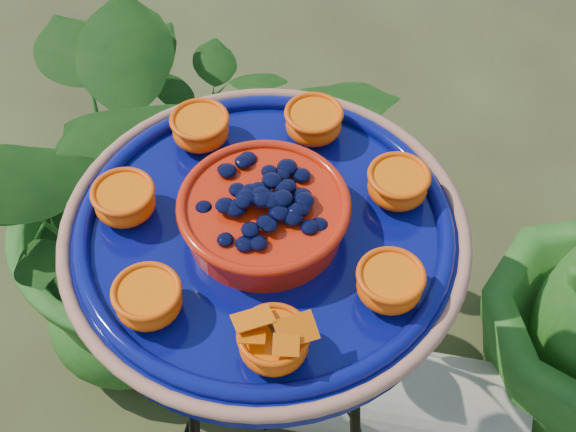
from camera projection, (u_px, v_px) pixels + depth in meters
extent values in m
torus|color=black|center=(266.00, 256.00, 1.00)|extent=(0.35, 0.35, 0.02)
cylinder|color=black|center=(262.00, 338.00, 1.45)|extent=(0.05, 0.09, 0.92)
cylinder|color=#070C5B|center=(265.00, 239.00, 0.98)|extent=(0.62, 0.62, 0.04)
torus|color=#B0664F|center=(265.00, 230.00, 0.96)|extent=(0.49, 0.49, 0.02)
torus|color=#070C5B|center=(265.00, 228.00, 0.96)|extent=(0.45, 0.45, 0.02)
cylinder|color=#BD1C07|center=(264.00, 217.00, 0.94)|extent=(0.24, 0.24, 0.05)
torus|color=#BD1C07|center=(264.00, 204.00, 0.92)|extent=(0.20, 0.20, 0.01)
ellipsoid|color=black|center=(264.00, 201.00, 0.92)|extent=(0.16, 0.16, 0.03)
ellipsoid|color=#EE5402|center=(397.00, 187.00, 0.98)|extent=(0.07, 0.07, 0.04)
cylinder|color=orange|center=(399.00, 177.00, 0.96)|extent=(0.07, 0.07, 0.01)
ellipsoid|color=#EE5402|center=(314.00, 125.00, 1.04)|extent=(0.07, 0.07, 0.04)
cylinder|color=orange|center=(314.00, 115.00, 1.03)|extent=(0.07, 0.07, 0.01)
ellipsoid|color=#EE5402|center=(201.00, 131.00, 1.04)|extent=(0.07, 0.07, 0.04)
cylinder|color=orange|center=(200.00, 121.00, 1.02)|extent=(0.07, 0.07, 0.01)
ellipsoid|color=#EE5402|center=(125.00, 203.00, 0.96)|extent=(0.07, 0.07, 0.04)
cylinder|color=orange|center=(123.00, 193.00, 0.95)|extent=(0.07, 0.07, 0.01)
ellipsoid|color=#EE5402|center=(149.00, 302.00, 0.87)|extent=(0.07, 0.07, 0.04)
cylinder|color=orange|center=(147.00, 293.00, 0.86)|extent=(0.07, 0.07, 0.01)
ellipsoid|color=#EE5402|center=(274.00, 345.00, 0.84)|extent=(0.07, 0.07, 0.04)
cylinder|color=orange|center=(274.00, 336.00, 0.82)|extent=(0.07, 0.07, 0.01)
ellipsoid|color=#EE5402|center=(389.00, 286.00, 0.89)|extent=(0.07, 0.07, 0.04)
cylinder|color=orange|center=(391.00, 277.00, 0.87)|extent=(0.07, 0.07, 0.01)
cylinder|color=black|center=(273.00, 331.00, 0.82)|extent=(0.02, 0.02, 0.00)
cube|color=orange|center=(253.00, 319.00, 0.82)|extent=(0.05, 0.05, 0.01)
cube|color=orange|center=(296.00, 330.00, 0.81)|extent=(0.05, 0.05, 0.01)
cylinder|color=tan|center=(369.00, 392.00, 1.77)|extent=(0.68, 0.28, 0.22)
imported|color=#1B4E14|center=(160.00, 185.00, 1.64)|extent=(1.12, 1.06, 0.99)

